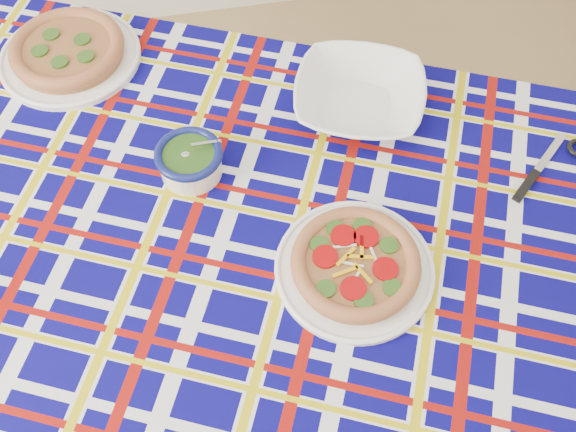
{
  "coord_description": "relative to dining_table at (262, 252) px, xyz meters",
  "views": [
    {
      "loc": [
        0.26,
        -0.33,
        1.92
      ],
      "look_at": [
        0.39,
        0.35,
        0.83
      ],
      "focal_mm": 40.0,
      "sensor_mm": 36.0,
      "label": 1
    }
  ],
  "objects": [
    {
      "name": "main_focaccia_plate",
      "position": [
        0.17,
        -0.12,
        0.11
      ],
      "size": [
        0.44,
        0.44,
        0.06
      ],
      "primitive_type": null,
      "rotation": [
        0.0,
        0.0,
        -0.6
      ],
      "color": "brown",
      "rests_on": "tablecloth"
    },
    {
      "name": "serving_bowl",
      "position": [
        0.27,
        0.29,
        0.12
      ],
      "size": [
        0.37,
        0.37,
        0.07
      ],
      "primitive_type": "imported",
      "rotation": [
        0.0,
        0.0,
        -0.35
      ],
      "color": "white",
      "rests_on": "tablecloth"
    },
    {
      "name": "pesto_bowl",
      "position": [
        -0.12,
        0.18,
        0.13
      ],
      "size": [
        0.18,
        0.18,
        0.09
      ],
      "primitive_type": null,
      "rotation": [
        0.0,
        0.0,
        -0.34
      ],
      "color": "#1A390F",
      "rests_on": "tablecloth"
    },
    {
      "name": "table_knife",
      "position": [
        0.65,
        0.07,
        0.09
      ],
      "size": [
        0.19,
        0.17,
        0.01
      ],
      "primitive_type": null,
      "rotation": [
        0.0,
        0.0,
        0.72
      ],
      "color": "silver",
      "rests_on": "tablecloth"
    },
    {
      "name": "second_focaccia_plate",
      "position": [
        -0.37,
        0.57,
        0.11
      ],
      "size": [
        0.43,
        0.43,
        0.06
      ],
      "primitive_type": null,
      "rotation": [
        0.0,
        0.0,
        -0.26
      ],
      "color": "brown",
      "rests_on": "tablecloth"
    },
    {
      "name": "dining_table",
      "position": [
        0.0,
        0.0,
        0.0
      ],
      "size": [
        2.01,
        1.69,
        0.81
      ],
      "rotation": [
        0.0,
        0.0,
        -0.43
      ],
      "color": "brown",
      "rests_on": "floor"
    },
    {
      "name": "tablecloth",
      "position": [
        0.0,
        0.0,
        0.03
      ],
      "size": [
        2.06,
        1.74,
        0.11
      ],
      "primitive_type": null,
      "rotation": [
        0.0,
        0.0,
        -0.43
      ],
      "color": "#08055B",
      "rests_on": "dining_table"
    }
  ]
}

